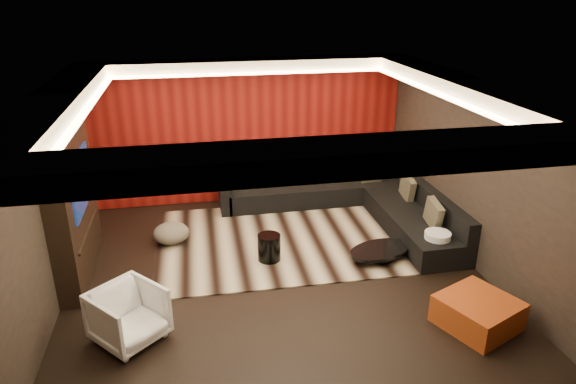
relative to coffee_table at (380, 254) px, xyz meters
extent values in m
cube|color=black|center=(-1.66, -0.07, -0.12)|extent=(6.00, 6.00, 0.02)
cube|color=silver|center=(-1.66, -0.07, 2.70)|extent=(6.00, 6.00, 0.02)
cube|color=black|center=(-1.66, 2.94, 1.29)|extent=(6.00, 0.02, 2.80)
cube|color=black|center=(-4.67, -0.07, 1.29)|extent=(0.02, 6.00, 2.80)
cube|color=black|center=(1.35, -0.07, 1.29)|extent=(0.02, 6.00, 2.80)
cube|color=#6B0C0A|center=(-1.66, 2.90, 1.29)|extent=(5.98, 0.05, 2.78)
cube|color=silver|center=(-1.66, 2.63, 2.58)|extent=(6.00, 0.60, 0.22)
cube|color=silver|center=(-1.66, -2.77, 2.58)|extent=(6.00, 0.60, 0.22)
cube|color=silver|center=(-4.36, -0.07, 2.58)|extent=(0.60, 4.80, 0.22)
cube|color=silver|center=(1.04, -0.07, 2.58)|extent=(0.60, 4.80, 0.22)
cube|color=#FFD899|center=(-1.66, 2.29, 2.49)|extent=(4.80, 0.08, 0.04)
cube|color=#FFD899|center=(-1.66, -2.43, 2.49)|extent=(4.80, 0.08, 0.04)
cube|color=#FFD899|center=(-4.02, -0.07, 2.49)|extent=(0.08, 4.80, 0.04)
cube|color=#FFD899|center=(0.70, -0.07, 2.49)|extent=(0.08, 4.80, 0.04)
cube|color=black|center=(-4.51, 0.53, 0.99)|extent=(0.30, 2.00, 2.20)
cube|color=black|center=(-4.35, 0.53, 1.34)|extent=(0.04, 1.30, 0.80)
cube|color=black|center=(-4.35, 0.53, 0.59)|extent=(0.04, 1.60, 0.04)
cube|color=tan|center=(-1.46, 0.97, -0.10)|extent=(4.06, 3.08, 0.02)
cylinder|color=black|center=(0.00, 0.00, 0.00)|extent=(1.30, 1.30, 0.18)
cylinder|color=black|center=(-1.71, 0.32, 0.12)|extent=(0.38, 0.38, 0.42)
ellipsoid|color=#B7A88E|center=(-3.21, 1.22, 0.08)|extent=(0.78, 0.78, 0.33)
cylinder|color=white|center=(0.84, -0.22, 0.14)|extent=(0.50, 0.50, 0.50)
cube|color=#A95115|center=(0.61, -1.83, 0.08)|extent=(1.12, 1.12, 0.38)
imported|color=white|center=(-3.68, -1.27, 0.24)|extent=(1.06, 1.06, 0.69)
cube|color=black|center=(-0.41, 2.48, 0.09)|extent=(3.50, 0.90, 0.40)
cube|color=black|center=(-0.41, 2.83, 0.47)|extent=(3.50, 0.20, 0.35)
cube|color=black|center=(0.89, 0.73, 0.09)|extent=(0.90, 2.60, 0.40)
cube|color=black|center=(1.24, 0.73, 0.47)|extent=(0.20, 2.60, 0.35)
cube|color=black|center=(-2.21, 2.48, 0.19)|extent=(0.20, 0.90, 0.60)
cube|color=tan|center=(1.02, 1.37, 0.51)|extent=(0.12, 0.50, 0.50)
cube|color=tan|center=(0.67, 2.29, 0.51)|extent=(0.42, 0.20, 0.44)
cube|color=tan|center=(0.96, 0.20, 0.51)|extent=(0.12, 0.50, 0.50)
cube|color=tan|center=(-1.79, 2.67, 0.51)|extent=(0.42, 0.20, 0.44)
camera|label=1|loc=(-2.81, -6.68, 3.92)|focal=32.00mm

